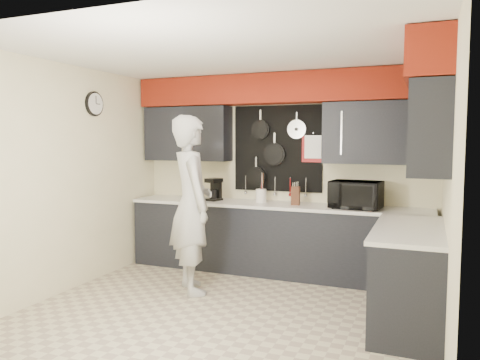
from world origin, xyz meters
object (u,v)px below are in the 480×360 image
at_px(utensil_crock, 261,196).
at_px(coffee_maker, 215,189).
at_px(person, 191,204).
at_px(microwave, 356,195).
at_px(knife_block, 296,196).

distance_m(utensil_crock, coffee_maker, 0.67).
bearing_deg(utensil_crock, person, -113.64).
distance_m(microwave, coffee_maker, 1.89).
xyz_separation_m(microwave, utensil_crock, (-1.23, 0.07, -0.07)).
relative_size(utensil_crock, person, 0.09).
relative_size(knife_block, utensil_crock, 1.30).
xyz_separation_m(microwave, coffee_maker, (-1.89, 0.05, -0.01)).
relative_size(utensil_crock, coffee_maker, 0.59).
bearing_deg(knife_block, utensil_crock, 165.41).
height_order(utensil_crock, coffee_maker, coffee_maker).
relative_size(microwave, person, 0.29).
bearing_deg(person, utensil_crock, -65.62).
xyz_separation_m(coffee_maker, person, (0.20, -1.05, -0.07)).
bearing_deg(knife_block, person, -141.17).
height_order(microwave, person, person).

